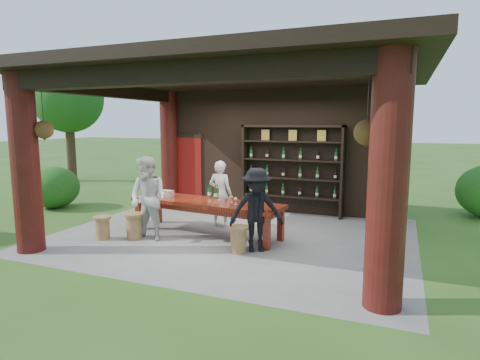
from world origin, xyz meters
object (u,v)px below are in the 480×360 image
at_px(wine_shelf, 292,170).
at_px(napkin_basket, 167,193).
at_px(stool_near_left, 134,225).
at_px(tasting_table, 206,206).
at_px(guest_man, 257,210).
at_px(host, 220,194).
at_px(guest_woman, 148,199).
at_px(stool_far_left, 103,227).
at_px(stool_near_right, 238,239).

xyz_separation_m(wine_shelf, napkin_basket, (-2.23, -2.52, -0.36)).
bearing_deg(stool_near_left, tasting_table, 33.24).
height_order(tasting_table, guest_man, guest_man).
distance_m(host, guest_woman, 1.80).
xyz_separation_m(guest_woman, napkin_basket, (-0.11, 0.89, -0.05)).
bearing_deg(stool_far_left, host, 45.69).
height_order(tasting_table, stool_near_left, tasting_table).
bearing_deg(guest_woman, stool_near_left, -171.21).
distance_m(stool_far_left, guest_woman, 1.16).
xyz_separation_m(guest_man, napkin_basket, (-2.42, 0.76, 0.03)).
height_order(guest_man, napkin_basket, guest_man).
relative_size(stool_near_right, guest_man, 0.32).
distance_m(wine_shelf, tasting_table, 2.93).
relative_size(stool_near_left, napkin_basket, 2.05).
bearing_deg(stool_near_right, wine_shelf, 88.57).
bearing_deg(stool_near_right, napkin_basket, 155.72).
height_order(tasting_table, napkin_basket, napkin_basket).
distance_m(wine_shelf, stool_near_right, 3.60).
height_order(host, guest_woman, guest_woman).
bearing_deg(host, stool_near_right, 126.35).
xyz_separation_m(stool_near_left, stool_far_left, (-0.58, -0.29, -0.03)).
relative_size(stool_near_left, stool_far_left, 1.10).
bearing_deg(guest_woman, stool_far_left, -158.24).
distance_m(stool_far_left, guest_man, 3.31).
height_order(wine_shelf, napkin_basket, wine_shelf).
relative_size(wine_shelf, stool_far_left, 5.52).
height_order(wine_shelf, guest_woman, wine_shelf).
relative_size(guest_woman, guest_man, 1.10).
xyz_separation_m(stool_near_right, stool_far_left, (-2.96, -0.25, -0.01)).
bearing_deg(tasting_table, host, 90.65).
bearing_deg(napkin_basket, guest_woman, -82.68).
relative_size(stool_far_left, guest_woman, 0.28).
xyz_separation_m(stool_near_left, napkin_basket, (0.23, 0.93, 0.54)).
height_order(tasting_table, stool_far_left, tasting_table).
height_order(stool_far_left, napkin_basket, napkin_basket).
bearing_deg(stool_near_left, wine_shelf, 54.52).
relative_size(guest_man, napkin_basket, 6.08).
bearing_deg(guest_woman, host, 62.33).
xyz_separation_m(host, guest_man, (1.40, -1.42, 0.02)).
bearing_deg(tasting_table, guest_man, -25.09).
bearing_deg(host, guest_man, 136.46).
bearing_deg(napkin_basket, host, 32.99).
bearing_deg(guest_man, wine_shelf, 64.36).
xyz_separation_m(host, napkin_basket, (-1.02, -0.66, 0.05)).
bearing_deg(guest_man, napkin_basket, 133.64).
height_order(tasting_table, stool_near_right, tasting_table).
distance_m(wine_shelf, guest_man, 3.30).
bearing_deg(stool_near_right, stool_far_left, -175.07).
relative_size(wine_shelf, stool_near_right, 5.35).
xyz_separation_m(wine_shelf, host, (-1.21, -1.86, -0.41)).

